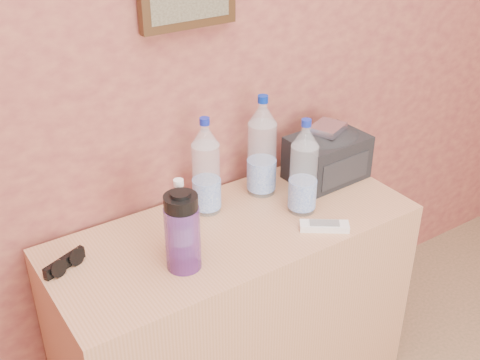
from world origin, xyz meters
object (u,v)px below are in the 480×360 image
pet_large_d (304,172)px  sunglasses (64,263)px  pet_large_b (206,171)px  ac_remote (324,226)px  pet_small (181,222)px  toiletry_bag (327,155)px  nalgene_bottle (182,231)px  pet_large_c (262,151)px  dresser (235,316)px  foil_packet (328,128)px

pet_large_d → sunglasses: (-0.73, 0.12, -0.12)m
pet_large_b → ac_remote: (0.24, -0.29, -0.13)m
pet_small → sunglasses: (-0.30, 0.12, -0.09)m
toiletry_bag → nalgene_bottle: bearing=-167.9°
nalgene_bottle → toiletry_bag: bearing=14.6°
pet_large_c → sunglasses: bearing=-176.6°
dresser → pet_large_c: bearing=34.1°
toiletry_bag → pet_large_d: bearing=-151.7°
pet_large_b → pet_large_c: bearing=-0.2°
pet_large_d → toiletry_bag: (0.21, 0.12, -0.05)m
sunglasses → foil_packet: foil_packet is taller
ac_remote → sunglasses: bearing=-163.5°
foil_packet → pet_small: bearing=-169.2°
pet_large_b → sunglasses: size_ratio=2.35×
sunglasses → ac_remote: 0.76m
dresser → foil_packet: foil_packet is taller
dresser → pet_small: bearing=-171.4°
dresser → foil_packet: size_ratio=10.32×
pet_small → nalgene_bottle: size_ratio=1.02×
pet_large_b → nalgene_bottle: pet_large_b is taller
pet_large_b → sunglasses: bearing=-175.0°
sunglasses → pet_large_c: bearing=-18.9°
ac_remote → pet_large_b: bearing=165.0°
dresser → nalgene_bottle: size_ratio=4.84×
dresser → pet_large_b: (-0.02, 0.13, 0.50)m
pet_large_d → sunglasses: pet_large_d is taller
pet_small → foil_packet: bearing=10.8°
foil_packet → pet_large_b: bearing=174.9°
dresser → sunglasses: sunglasses is taller
dresser → pet_small: 0.50m
ac_remote → nalgene_bottle: bearing=-154.1°
pet_large_b → foil_packet: bearing=-5.1°
dresser → pet_large_c: 0.56m
foil_packet → pet_large_c: bearing=170.8°
pet_small → foil_packet: pet_small is taller
pet_small → pet_large_b: bearing=42.0°
nalgene_bottle → ac_remote: nalgene_bottle is taller
pet_large_d → ac_remote: 0.18m
nalgene_bottle → foil_packet: bearing=15.0°
pet_large_c → nalgene_bottle: (-0.41, -0.22, -0.04)m
foil_packet → sunglasses: bearing=-179.9°
pet_large_b → pet_small: bearing=-138.0°
dresser → foil_packet: 0.70m
ac_remote → pet_large_d: bearing=120.6°
foil_packet → nalgene_bottle: bearing=-165.0°
pet_large_b → pet_small: (-0.18, -0.16, -0.03)m
pet_large_c → pet_small: 0.42m
toiletry_bag → pet_small: bearing=-172.0°
nalgene_bottle → toiletry_bag: (0.66, 0.17, -0.03)m
pet_small → ac_remote: 0.45m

